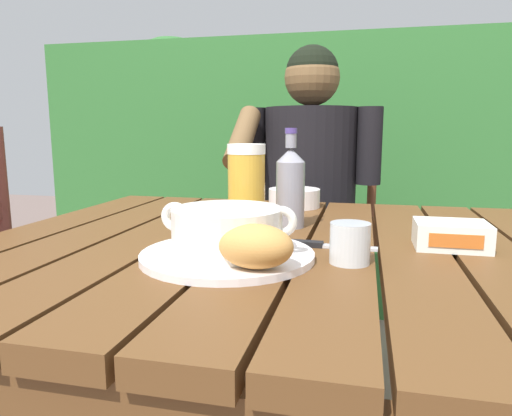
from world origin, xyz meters
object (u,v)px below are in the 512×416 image
soup_bowl (227,229)px  beer_bottle (290,186)px  chair_near_diner (313,253)px  beer_glass (246,187)px  water_glass_small (350,243)px  butter_tub (451,235)px  person_eating (308,196)px  bread_roll (256,246)px  diner_bowl (294,198)px  table_knife (321,245)px  serving_plate (227,255)px

soup_bowl → beer_bottle: 0.29m
chair_near_diner → beer_glass: (-0.06, -0.84, 0.37)m
chair_near_diner → water_glass_small: chair_near_diner is taller
beer_glass → butter_tub: (0.40, -0.08, -0.07)m
person_eating → bread_roll: (0.04, -0.96, 0.06)m
bread_roll → diner_bowl: bread_roll is taller
beer_glass → beer_bottle: 0.10m
beer_bottle → water_glass_small: (0.14, -0.26, -0.06)m
person_eating → water_glass_small: bearing=-78.9°
person_eating → table_knife: (0.12, -0.77, 0.02)m
chair_near_diner → soup_bowl: 1.13m
soup_bowl → bread_roll: 0.10m
bread_roll → butter_tub: bread_roll is taller
serving_plate → soup_bowl: 0.04m
serving_plate → table_knife: size_ratio=1.75×
water_glass_small → table_knife: 0.11m
chair_near_diner → diner_bowl: (-0.00, -0.54, 0.30)m
diner_bowl → butter_tub: bearing=-48.3°
person_eating → water_glass_small: (0.17, -0.87, 0.05)m
serving_plate → butter_tub: 0.41m
soup_bowl → beer_bottle: size_ratio=1.07×
chair_near_diner → person_eating: 0.32m
soup_bowl → water_glass_small: size_ratio=3.52×
bread_roll → table_knife: size_ratio=0.71×
person_eating → bread_roll: person_eating is taller
soup_bowl → beer_glass: 0.24m
beer_glass → beer_bottle: (0.09, 0.04, -0.00)m
beer_glass → water_glass_small: 0.32m
soup_bowl → water_glass_small: bearing=5.9°
beer_glass → person_eating: bearing=85.1°
butter_tub → soup_bowl: bearing=-156.8°
serving_plate → chair_near_diner: bearing=88.4°
serving_plate → soup_bowl: size_ratio=1.25×
person_eating → diner_bowl: (0.00, -0.34, 0.04)m
serving_plate → beer_glass: 0.25m
bread_roll → diner_bowl: 0.62m
beer_glass → table_knife: size_ratio=1.10×
butter_tub → serving_plate: bearing=-156.8°
chair_near_diner → diner_bowl: size_ratio=6.92×
soup_bowl → beer_glass: size_ratio=1.27×
chair_near_diner → table_knife: 1.02m
soup_bowl → table_knife: bearing=37.6°
beer_bottle → table_knife: size_ratio=1.30×
chair_near_diner → beer_bottle: bearing=-87.8°
serving_plate → bread_roll: bearing=-49.4°
table_knife → person_eating: bearing=98.6°
bread_roll → beer_glass: size_ratio=0.64×
soup_bowl → water_glass_small: soup_bowl is taller
beer_glass → diner_bowl: bearing=79.3°
beer_bottle → serving_plate: bearing=-102.5°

